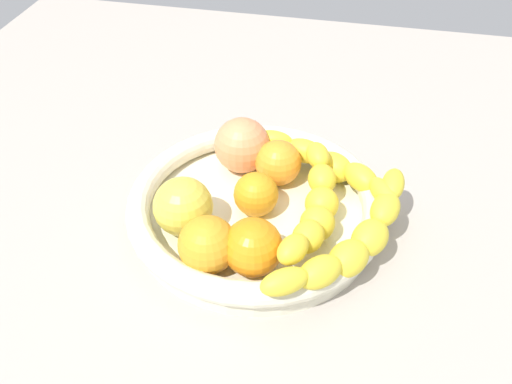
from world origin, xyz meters
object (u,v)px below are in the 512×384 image
Objects in this scene: banana_arching_top at (354,241)px; orange_mid_left at (278,163)px; orange_mid_right at (254,193)px; peach_blush at (242,145)px; banana_draped_right at (330,165)px; fruit_bowl at (256,208)px; orange_front at (253,247)px; apple_yellow at (183,207)px; banana_draped_left at (315,208)px; orange_rear at (208,245)px.

orange_mid_left is (-10.35, 11.72, -0.06)cm from banana_arching_top.
orange_mid_right is 0.74× the size of peach_blush.
peach_blush is (-11.38, 0.57, 0.89)cm from banana_draped_right.
banana_arching_top is 15.63cm from orange_mid_left.
fruit_bowl is 9.43cm from orange_front.
banana_draped_right is 10.85cm from orange_mid_right.
orange_front reaches higher than fruit_bowl.
banana_arching_top is at bearing 18.28° from orange_front.
banana_arching_top is at bearing -72.85° from banana_draped_right.
orange_mid_left is 0.81× the size of peach_blush.
apple_yellow is (-15.20, -11.98, 0.73)cm from banana_draped_right.
banana_arching_top is at bearing -25.08° from fruit_bowl.
banana_draped_left is 1.08× the size of banana_draped_right.
orange_mid_left is at bearing -19.30° from peach_blush.
banana_draped_right is 6.48cm from orange_mid_left.
fruit_bowl is 2.10cm from orange_mid_right.
banana_arching_top is at bearing -2.75° from apple_yellow.
fruit_bowl is at bearing -136.81° from banana_draped_right.
banana_arching_top reaches higher than banana_draped_right.
orange_front is at bearing -111.00° from banana_draped_right.
peach_blush is (-15.36, 13.47, 0.61)cm from banana_arching_top.
apple_yellow is at bearing 130.67° from orange_rear.
banana_draped_right is at bearing 41.77° from orange_mid_right.
banana_arching_top is 4.20× the size of orange_mid_right.
peach_blush is (-0.42, 17.48, 0.41)cm from orange_rear.
banana_draped_left reaches higher than fruit_bowl.
banana_arching_top is 3.54× the size of orange_rear.
banana_draped_left is at bearing -41.93° from peach_blush.
banana_draped_left is 3.34× the size of orange_rear.
orange_mid_left is 16.39cm from orange_rear.
banana_arching_top is at bearing -48.55° from orange_mid_left.
banana_arching_top is at bearing -25.16° from orange_mid_right.
banana_draped_left is at bearing 11.55° from apple_yellow.
orange_front is at bearing 7.60° from orange_rear.
banana_draped_right is at bearing 10.58° from orange_mid_left.
banana_draped_right is at bearing 38.25° from apple_yellow.
orange_mid_right is (-8.10, -7.23, -0.02)cm from banana_draped_right.
orange_rear is (-3.12, -9.55, 2.58)cm from fruit_bowl.
banana_draped_left is 9.08cm from banana_draped_right.
orange_rear is at bearing -106.32° from orange_mid_left.
banana_draped_left is 6.10cm from banana_arching_top.
orange_mid_right is at bearing 73.49° from orange_rear.
apple_yellow reaches higher than banana_draped_left.
orange_mid_left reaches higher than fruit_bowl.
orange_mid_right is (-7.39, 1.79, -0.72)cm from banana_draped_left.
banana_draped_left is at bearing -13.04° from fruit_bowl.
peach_blush reaches higher than banana_draped_left.
orange_front is at bearing -79.85° from fruit_bowl.
orange_front is at bearing -73.07° from peach_blush.
banana_arching_top is (11.83, -5.54, 2.38)cm from fruit_bowl.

